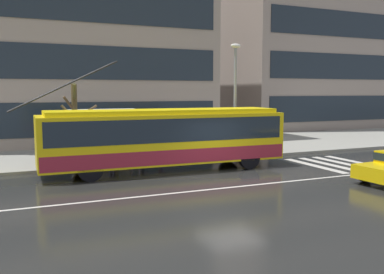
{
  "coord_description": "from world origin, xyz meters",
  "views": [
    {
      "loc": [
        -8.19,
        -15.01,
        3.65
      ],
      "look_at": [
        -0.34,
        3.23,
        1.48
      ],
      "focal_mm": 39.17,
      "sensor_mm": 36.0,
      "label": 1
    }
  ],
  "objects": [
    {
      "name": "street_tree_bare",
      "position": [
        -5.35,
        6.19,
        2.25
      ],
      "size": [
        1.84,
        1.58,
        3.9
      ],
      "color": "brown",
      "rests_on": "sidewalk_slab"
    },
    {
      "name": "office_tower_corner_left",
      "position": [
        -4.38,
        19.28,
        9.03
      ],
      "size": [
        20.11,
        15.39,
        18.04
      ],
      "color": "#A29386",
      "rests_on": "ground_plane"
    },
    {
      "name": "office_tower_corner_right",
      "position": [
        24.51,
        22.86,
        13.61
      ],
      "size": [
        26.91,
        15.65,
        27.21
      ],
      "color": "#A19185",
      "rests_on": "ground_plane"
    },
    {
      "name": "pedestrian_at_shelter",
      "position": [
        -1.63,
        6.89,
        1.71
      ],
      "size": [
        1.35,
        1.35,
        1.95
      ],
      "color": "#20344B",
      "rests_on": "sidewalk_slab"
    },
    {
      "name": "sidewalk_slab",
      "position": [
        0.0,
        9.61,
        0.07
      ],
      "size": [
        80.0,
        10.0,
        0.14
      ],
      "primitive_type": "cube",
      "color": "gray",
      "rests_on": "ground_plane"
    },
    {
      "name": "ground_plane",
      "position": [
        0.0,
        0.0,
        0.0
      ],
      "size": [
        160.0,
        160.0,
        0.0
      ],
      "primitive_type": "plane",
      "color": "#262726"
    },
    {
      "name": "pedestrian_walking_past",
      "position": [
        -3.24,
        7.19,
        1.8
      ],
      "size": [
        1.39,
        1.39,
        2.04
      ],
      "color": "#484D4A",
      "rests_on": "sidewalk_slab"
    },
    {
      "name": "pedestrian_approaching_curb",
      "position": [
        -3.85,
        5.29,
        1.67
      ],
      "size": [
        1.32,
        1.32,
        1.93
      ],
      "color": "navy",
      "rests_on": "sidewalk_slab"
    },
    {
      "name": "crosswalk_stripe_inner_b",
      "position": [
        8.13,
        1.31,
        0.0
      ],
      "size": [
        0.44,
        4.4,
        0.01
      ],
      "primitive_type": "cube",
      "color": "beige",
      "rests_on": "ground_plane"
    },
    {
      "name": "trolleybus",
      "position": [
        -1.75,
        3.01,
        1.57
      ],
      "size": [
        12.25,
        2.67,
        4.94
      ],
      "color": "yellow",
      "rests_on": "ground_plane"
    },
    {
      "name": "pedestrian_waiting_by_pole",
      "position": [
        -0.41,
        7.38,
        1.65
      ],
      "size": [
        1.33,
        1.33,
        1.93
      ],
      "color": "navy",
      "rests_on": "sidewalk_slab"
    },
    {
      "name": "crosswalk_stripe_center",
      "position": [
        7.23,
        1.31,
        0.0
      ],
      "size": [
        0.44,
        4.4,
        0.01
      ],
      "primitive_type": "cube",
      "color": "beige",
      "rests_on": "ground_plane"
    },
    {
      "name": "crosswalk_stripe_inner_a",
      "position": [
        6.33,
        1.31,
        0.0
      ],
      "size": [
        0.44,
        4.4,
        0.01
      ],
      "primitive_type": "cube",
      "color": "beige",
      "rests_on": "ground_plane"
    },
    {
      "name": "crosswalk_stripe_edge_near",
      "position": [
        5.43,
        1.31,
        0.0
      ],
      "size": [
        0.44,
        4.4,
        0.01
      ],
      "primitive_type": "cube",
      "color": "beige",
      "rests_on": "ground_plane"
    },
    {
      "name": "lane_centre_line",
      "position": [
        0.0,
        -1.2,
        0.0
      ],
      "size": [
        72.0,
        0.14,
        0.01
      ],
      "primitive_type": "cube",
      "color": "silver",
      "rests_on": "ground_plane"
    },
    {
      "name": "street_lamp",
      "position": [
        2.99,
        5.02,
        3.77
      ],
      "size": [
        0.6,
        0.32,
        6.06
      ],
      "color": "gray",
      "rests_on": "sidewalk_slab"
    },
    {
      "name": "bus_shelter",
      "position": [
        -3.78,
        6.99,
        2.1
      ],
      "size": [
        3.5,
        1.88,
        2.57
      ],
      "color": "gray",
      "rests_on": "sidewalk_slab"
    }
  ]
}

